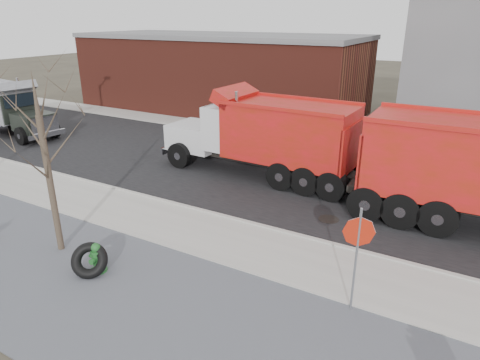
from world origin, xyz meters
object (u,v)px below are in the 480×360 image
Objects in this scene: dump_truck_red_b at (265,134)px; dump_truck_grey at (8,106)px; truck_tire at (89,260)px; stop_sign at (358,242)px; fire_hydrant at (97,259)px.

dump_truck_red_b is 16.02m from dump_truck_grey.
truck_tire is 6.85m from stop_sign.
dump_truck_grey is (-21.80, 6.07, -0.22)m from stop_sign.
dump_truck_grey is at bearing 152.36° from truck_tire.
truck_tire is 0.47× the size of stop_sign.
stop_sign is 9.12m from dump_truck_red_b.
fire_hydrant is at bearing 88.34° from dump_truck_red_b.
truck_tire is at bearing -117.47° from fire_hydrant.
fire_hydrant is 0.33× the size of stop_sign.
dump_truck_red_b is at bearing 81.07° from fire_hydrant.
truck_tire is 0.14× the size of dump_truck_red_b.
dump_truck_red_b is at bearing 129.54° from stop_sign.
dump_truck_red_b reaches higher than dump_truck_grey.
stop_sign reaches higher than truck_tire.
truck_tire is at bearing 87.93° from dump_truck_red_b.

